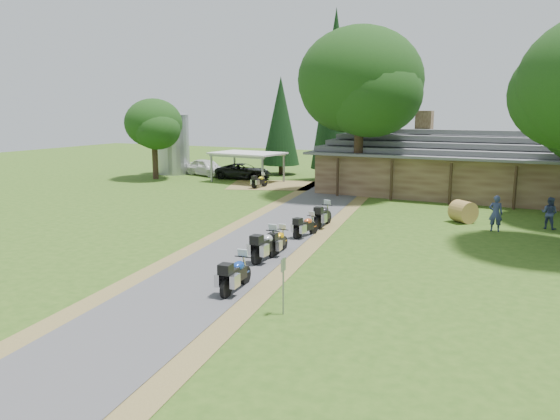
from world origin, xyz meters
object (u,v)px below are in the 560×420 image
at_px(silo, 173,142).
at_px(motorcycle_row_d, 306,225).
at_px(carport, 248,167).
at_px(motorcycle_row_b, 266,244).
at_px(motorcycle_row_c, 278,240).
at_px(motorcycle_carport_a, 260,181).
at_px(car_white_sedan, 207,165).
at_px(motorcycle_row_e, 323,214).
at_px(motorcycle_row_a, 236,272).
at_px(lodge, 461,162).
at_px(car_dark_suv, 243,167).
at_px(hay_bale, 463,212).

height_order(silo, motorcycle_row_d, silo).
xyz_separation_m(carport, motorcycle_row_b, (12.95, -21.63, -0.58)).
xyz_separation_m(motorcycle_row_c, motorcycle_carport_a, (-10.36, 17.76, -0.03)).
distance_m(car_white_sedan, motorcycle_row_e, 24.68).
height_order(motorcycle_row_a, motorcycle_row_d, motorcycle_row_a).
bearing_deg(motorcycle_row_e, lodge, -20.72).
height_order(motorcycle_row_b, motorcycle_row_d, motorcycle_row_b).
bearing_deg(motorcycle_row_d, motorcycle_row_b, -166.40).
distance_m(carport, car_white_sedan, 6.12).
bearing_deg(motorcycle_row_e, motorcycle_row_d, -179.39).
bearing_deg(car_white_sedan, car_dark_suv, -79.37).
xyz_separation_m(motorcycle_row_b, motorcycle_carport_a, (-10.34, 18.90, -0.13)).
bearing_deg(car_dark_suv, motorcycle_row_b, -155.48).
relative_size(car_dark_suv, motorcycle_carport_a, 3.21).
xyz_separation_m(lodge, silo, (-27.23, 1.61, 0.67)).
xyz_separation_m(carport, motorcycle_carport_a, (2.61, -2.72, -0.71)).
distance_m(lodge, motorcycle_carport_a, 15.64).
distance_m(motorcycle_row_b, motorcycle_carport_a, 21.54).
distance_m(motorcycle_row_c, motorcycle_row_d, 3.54).
relative_size(carport, car_white_sedan, 0.98).
height_order(lodge, silo, silo).
bearing_deg(motorcycle_row_b, motorcycle_carport_a, 29.74).
distance_m(lodge, hay_bale, 10.48).
height_order(carport, motorcycle_row_c, carport).
bearing_deg(silo, motorcycle_row_a, -49.98).
height_order(motorcycle_carport_a, hay_bale, hay_bale).
bearing_deg(car_white_sedan, motorcycle_row_e, -113.74).
bearing_deg(silo, car_white_sedan, 2.68).
height_order(motorcycle_row_b, motorcycle_carport_a, motorcycle_row_b).
xyz_separation_m(motorcycle_row_a, motorcycle_row_c, (-0.84, 5.17, -0.07)).
relative_size(motorcycle_row_b, motorcycle_carport_a, 1.22).
relative_size(car_white_sedan, motorcycle_row_e, 3.03).
bearing_deg(silo, lodge, -3.38).
height_order(motorcycle_row_d, motorcycle_row_e, motorcycle_row_e).
xyz_separation_m(lodge, motorcycle_row_a, (-4.01, -26.05, -1.76)).
xyz_separation_m(motorcycle_row_a, hay_bale, (5.63, 15.85, -0.06)).
height_order(car_dark_suv, motorcycle_carport_a, car_dark_suv).
bearing_deg(motorcycle_carport_a, motorcycle_row_e, -128.88).
distance_m(car_dark_suv, motorcycle_row_e, 21.19).
distance_m(motorcycle_row_a, motorcycle_row_b, 4.12).
height_order(motorcycle_row_a, hay_bale, motorcycle_row_a).
relative_size(motorcycle_row_d, hay_bale, 1.43).
bearing_deg(car_white_sedan, hay_bale, -97.43).
distance_m(car_white_sedan, car_dark_suv, 4.40).
bearing_deg(car_dark_suv, car_white_sedan, 75.51).
bearing_deg(motorcycle_row_c, car_white_sedan, 34.18).
height_order(motorcycle_row_c, motorcycle_row_d, motorcycle_row_c).
xyz_separation_m(carport, car_white_sedan, (-5.72, 2.18, -0.28)).
height_order(car_white_sedan, motorcycle_row_e, car_white_sedan).
distance_m(lodge, motorcycle_row_d, 18.15).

